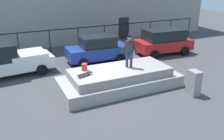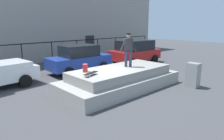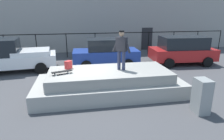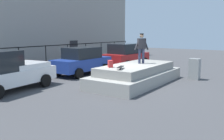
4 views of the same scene
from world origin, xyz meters
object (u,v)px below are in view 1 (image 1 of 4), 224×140
Objects in this scene: car_blue_sedan_mid at (98,49)px; car_red_hatchback_far at (163,41)px; backpack at (84,67)px; car_white_pickup_near at (9,60)px; utility_box at (194,83)px; skateboarder at (129,49)px; skateboard at (85,74)px.

car_red_hatchback_far is at bearing -3.13° from car_blue_sedan_mid.
backpack is 4.94m from car_white_pickup_near.
car_white_pickup_near is 5.54m from car_blue_sedan_mid.
utility_box is at bearing 97.48° from backpack.
backpack is 4.36m from car_blue_sedan_mid.
car_blue_sedan_mid is (2.20, 3.75, -0.30)m from backpack.
skateboarder is 1.99× the size of skateboard.
skateboarder reaches higher than skateboard.
car_red_hatchback_far is 3.45× the size of utility_box.
car_white_pickup_near reaches higher than car_blue_sedan_mid.
backpack is 8.12m from car_red_hatchback_far.
skateboarder reaches higher than car_white_pickup_near.
skateboard is (-2.45, -0.19, -0.85)m from skateboarder.
car_red_hatchback_far is at bearing 154.66° from backpack.
skateboard is at bearing -54.75° from car_white_pickup_near.
skateboard is at bearing -118.50° from car_blue_sedan_mid.
utility_box is at bearing -113.91° from car_red_hatchback_far.
backpack is at bearing 165.97° from skateboarder.
utility_box is at bearing -70.41° from car_blue_sedan_mid.
skateboard is 0.67× the size of utility_box.
skateboarder is at bearing 115.31° from backpack.
skateboarder reaches higher than car_red_hatchback_far.
utility_box is (2.33, -2.27, -1.36)m from skateboarder.
skateboarder is at bearing -89.84° from car_blue_sedan_mid.
car_white_pickup_near is at bearing 142.92° from skateboarder.
car_blue_sedan_mid is (5.54, 0.11, -0.04)m from car_white_pickup_near.
car_white_pickup_near is 1.13× the size of car_blue_sedan_mid.
utility_box is at bearing -39.38° from car_white_pickup_near.
car_white_pickup_near is 10.20m from utility_box.
skateboarder is 4.75× the size of backpack.
utility_box reaches higher than skateboard.
car_white_pickup_near reaches higher than skateboard.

